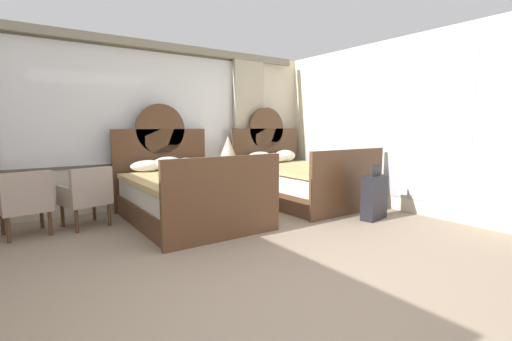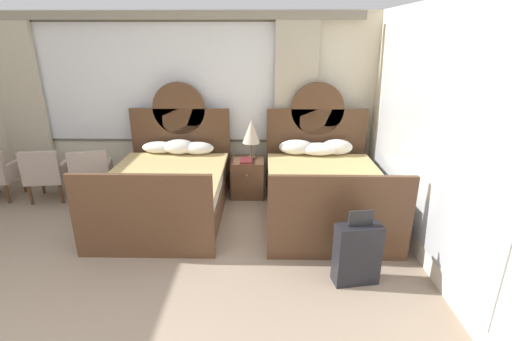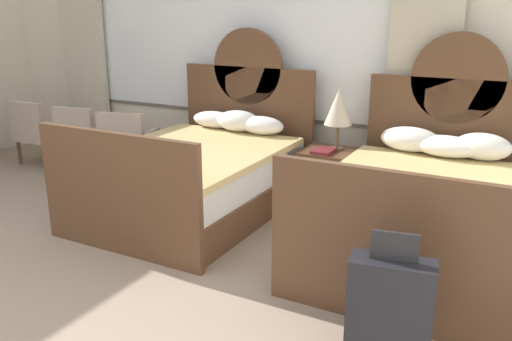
% 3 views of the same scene
% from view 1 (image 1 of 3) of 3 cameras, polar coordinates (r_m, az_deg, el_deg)
% --- Properties ---
extents(ground_plane, '(24.00, 24.00, 0.00)m').
position_cam_1_polar(ground_plane, '(2.80, 7.21, -21.34)').
color(ground_plane, gray).
extents(wall_back_window, '(6.75, 0.22, 2.70)m').
position_cam_1_polar(wall_back_window, '(6.05, -19.01, 7.70)').
color(wall_back_window, beige).
rests_on(wall_back_window, ground_plane).
extents(wall_right_mirror, '(0.08, 4.59, 2.70)m').
position_cam_1_polar(wall_right_mirror, '(6.18, 20.40, 6.85)').
color(wall_right_mirror, beige).
rests_on(wall_right_mirror, ground_plane).
extents(bed_near_window, '(1.55, 2.14, 1.69)m').
position_cam_1_polar(bed_near_window, '(5.12, -11.11, -3.79)').
color(bed_near_window, brown).
rests_on(bed_near_window, ground_plane).
extents(bed_near_mirror, '(1.55, 2.14, 1.69)m').
position_cam_1_polar(bed_near_mirror, '(6.27, 6.92, -1.68)').
color(bed_near_mirror, brown).
rests_on(bed_near_mirror, ground_plane).
extents(nightstand_between_beds, '(0.49, 0.51, 0.58)m').
position_cam_1_polar(nightstand_between_beds, '(6.20, -4.59, -2.59)').
color(nightstand_between_beds, brown).
rests_on(nightstand_between_beds, ground_plane).
extents(table_lamp_on_nightstand, '(0.27, 0.27, 0.59)m').
position_cam_1_polar(table_lamp_on_nightstand, '(6.21, -4.54, 3.90)').
color(table_lamp_on_nightstand, brown).
rests_on(table_lamp_on_nightstand, nightstand_between_beds).
extents(book_on_nightstand, '(0.18, 0.26, 0.03)m').
position_cam_1_polar(book_on_nightstand, '(6.07, -4.26, 0.09)').
color(book_on_nightstand, maroon).
rests_on(book_on_nightstand, nightstand_between_beds).
extents(armchair_by_window_left, '(0.64, 0.64, 0.81)m').
position_cam_1_polar(armchair_by_window_left, '(5.16, -25.62, -3.50)').
color(armchair_by_window_left, '#B29E8E').
rests_on(armchair_by_window_left, ground_plane).
extents(armchair_by_window_centre, '(0.60, 0.60, 0.81)m').
position_cam_1_polar(armchair_by_window_centre, '(5.10, -33.19, -4.09)').
color(armchair_by_window_centre, '#B29E8E').
rests_on(armchair_by_window_centre, ground_plane).
extents(suitcase_on_floor, '(0.47, 0.26, 0.79)m').
position_cam_1_polar(suitcase_on_floor, '(5.36, 18.57, -4.11)').
color(suitcase_on_floor, black).
rests_on(suitcase_on_floor, ground_plane).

